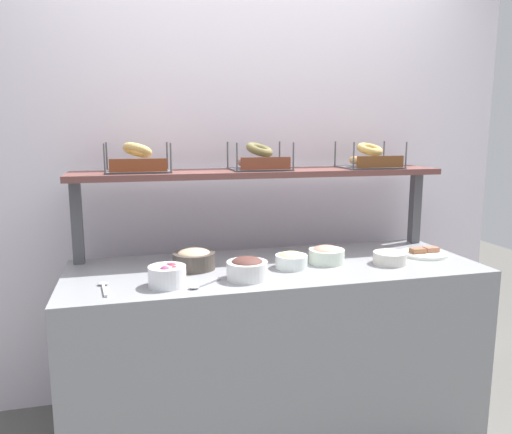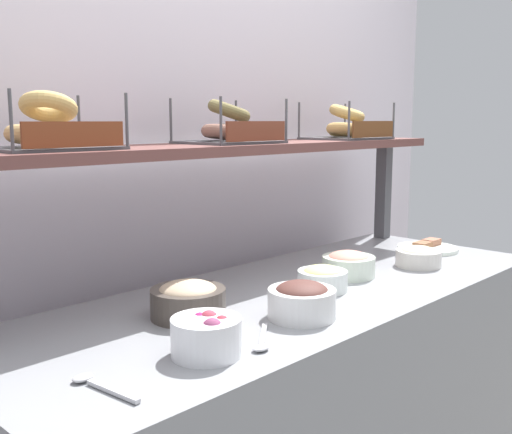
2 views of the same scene
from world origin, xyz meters
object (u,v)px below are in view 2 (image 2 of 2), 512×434
serving_plate_white (427,248)px  serving_spoon_near_plate (96,383)px  bagel_basket_sesame (347,127)px  bowl_hummus (188,299)px  bowl_beet_salad (207,335)px  bowl_lox_spread (348,264)px  bowl_chocolate_spread (302,300)px  bowl_egg_salad (323,278)px  bagel_basket_plain (50,130)px  bowl_potato_salad (418,256)px  serving_spoon_by_edge (262,341)px  bagel_basket_poppy (229,128)px

serving_plate_white → serving_spoon_near_plate: (-1.56, -0.15, -0.00)m
bagel_basket_sesame → bowl_hummus: bearing=-167.9°
bowl_beet_salad → bagel_basket_sesame: 1.27m
bowl_beet_salad → bowl_lox_spread: (0.77, 0.17, -0.00)m
serving_plate_white → bagel_basket_sesame: (-0.20, 0.25, 0.47)m
serving_plate_white → serving_spoon_near_plate: 1.57m
bowl_chocolate_spread → bowl_egg_salad: 0.27m
bowl_hummus → bowl_chocolate_spread: same height
bowl_egg_salad → serving_spoon_near_plate: size_ratio=0.85×
serving_plate_white → bagel_basket_plain: size_ratio=0.76×
bowl_hummus → bagel_basket_plain: bearing=133.6°
bowl_beet_salad → bagel_basket_sesame: (1.11, 0.44, 0.43)m
bowl_potato_salad → serving_spoon_by_edge: size_ratio=1.05×
bowl_potato_salad → serving_plate_white: (0.26, 0.10, -0.02)m
serving_plate_white → bowl_beet_salad: bearing=-172.0°
bowl_potato_salad → serving_spoon_by_edge: bowl_potato_salad is taller
serving_plate_white → bagel_basket_poppy: 0.97m
bowl_beet_salad → serving_spoon_by_edge: bearing=-18.0°
bowl_chocolate_spread → serving_plate_white: size_ratio=0.76×
serving_spoon_near_plate → bagel_basket_sesame: (1.36, 0.40, 0.47)m
bowl_chocolate_spread → bagel_basket_plain: bearing=133.3°
bagel_basket_sesame → serving_spoon_by_edge: bearing=-154.0°
serving_spoon_by_edge → bowl_beet_salad: bearing=162.0°
bowl_lox_spread → bagel_basket_plain: size_ratio=0.56×
bowl_chocolate_spread → bowl_lox_spread: 0.46m
serving_plate_white → bagel_basket_sesame: bearing=127.8°
serving_plate_white → serving_spoon_near_plate: serving_plate_white is taller
bagel_basket_plain → bowl_chocolate_spread: bearing=-46.7°
bowl_egg_salad → serving_plate_white: bearing=4.0°
serving_plate_white → bagel_basket_poppy: (-0.80, 0.28, 0.47)m
bowl_lox_spread → bowl_beet_salad: bearing=-167.2°
bagel_basket_plain → bowl_beet_salad: bearing=-78.8°
bowl_hummus → bowl_chocolate_spread: size_ratio=1.10×
bowl_egg_salad → serving_spoon_by_edge: 0.48m
bowl_chocolate_spread → bagel_basket_poppy: bagel_basket_poppy is taller
bowl_hummus → bowl_egg_salad: size_ratio=1.30×
serving_spoon_near_plate → bagel_basket_plain: size_ratio=0.58×
bowl_hummus → bowl_chocolate_spread: 0.29m
bowl_beet_salad → bagel_basket_sesame: size_ratio=0.50×
serving_spoon_by_edge → bagel_basket_poppy: 0.79m
bowl_potato_salad → bowl_chocolate_spread: size_ratio=0.89×
bowl_hummus → bagel_basket_plain: bagel_basket_plain is taller
bowl_potato_salad → bowl_lox_spread: (-0.28, 0.09, 0.01)m
bowl_beet_salad → bowl_chocolate_spread: (0.34, 0.01, 0.00)m
bowl_lox_spread → bowl_chocolate_spread: bearing=-159.6°
bowl_egg_salad → bagel_basket_poppy: size_ratio=0.51×
bowl_potato_salad → bagel_basket_sesame: bearing=80.5°
bowl_potato_salad → serving_spoon_by_edge: (-0.92, -0.12, -0.03)m
bowl_chocolate_spread → bagel_basket_plain: size_ratio=0.58×
bowl_lox_spread → serving_spoon_near_plate: bowl_lox_spread is taller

